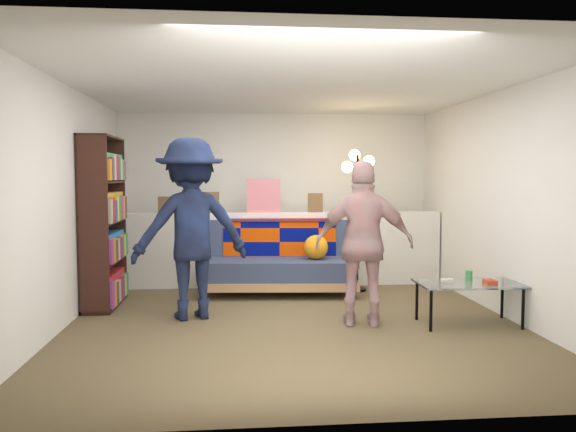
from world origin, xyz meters
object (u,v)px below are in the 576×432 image
Objects in this scene: person_left at (191,229)px; person_right at (364,244)px; bookshelf at (103,227)px; coffee_table at (469,285)px; floor_lamp at (357,191)px; futon_sofa at (281,263)px.

person_left reaches higher than person_right.
coffee_table is (3.83, -1.19, -0.51)m from bookshelf.
coffee_table is at bearing -67.12° from floor_lamp.
floor_lamp is at bearing 112.88° from coffee_table.
person_left is at bearing -31.98° from bookshelf.
futon_sofa is 2.21m from bookshelf.
coffee_table is at bearing 152.85° from person_left.
person_left is 1.80m from person_right.
person_left reaches higher than floor_lamp.
person_right is at bearing 148.66° from person_left.
floor_lamp is at bearing -164.56° from person_left.
bookshelf is 1.03× the size of person_left.
bookshelf is 1.06× the size of floor_lamp.
person_right is (-0.30, -1.72, -0.48)m from floor_lamp.
floor_lamp is 0.98× the size of person_left.
bookshelf reaches higher than futon_sofa.
floor_lamp is at bearing 3.47° from futon_sofa.
futon_sofa is at bearing 14.49° from bookshelf.
futon_sofa is 1.35m from floor_lamp.
bookshelf is at bearing -12.06° from person_right.
person_right is at bearing -67.36° from futon_sofa.
futon_sofa is 1.85m from person_right.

